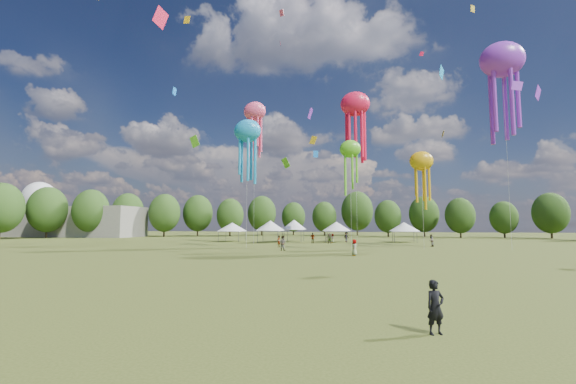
# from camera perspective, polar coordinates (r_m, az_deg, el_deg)

# --- Properties ---
(ground) EXTENTS (300.00, 300.00, 0.00)m
(ground) POSITION_cam_1_polar(r_m,az_deg,el_deg) (16.07, -11.47, -16.95)
(ground) COLOR #384416
(ground) RESTS_ON ground
(observer_main) EXTENTS (0.71, 0.61, 1.63)m
(observer_main) POSITION_cam_1_polar(r_m,az_deg,el_deg) (12.59, 21.93, -16.25)
(observer_main) COLOR black
(observer_main) RESTS_ON ground
(spectator_near) EXTENTS (1.08, 0.94, 1.86)m
(spectator_near) POSITION_cam_1_polar(r_m,az_deg,el_deg) (47.39, -0.85, -7.96)
(spectator_near) COLOR gray
(spectator_near) RESTS_ON ground
(spectators_far) EXTENTS (23.08, 32.46, 1.86)m
(spectators_far) POSITION_cam_1_polar(r_m,az_deg,el_deg) (62.38, 8.95, -7.24)
(spectators_far) COLOR gray
(spectators_far) RESTS_ON ground
(festival_tents) EXTENTS (38.49, 11.82, 4.28)m
(festival_tents) POSITION_cam_1_polar(r_m,az_deg,el_deg) (70.27, 2.86, -5.32)
(festival_tents) COLOR #47474C
(festival_tents) RESTS_ON ground
(show_kites) EXTENTS (42.45, 16.41, 28.17)m
(show_kites) POSITION_cam_1_polar(r_m,az_deg,el_deg) (57.32, 14.61, 11.71)
(show_kites) COLOR #188ECE
(show_kites) RESTS_ON ground
(small_kites) EXTENTS (73.10, 58.03, 35.57)m
(small_kites) POSITION_cam_1_polar(r_m,az_deg,el_deg) (61.32, 6.18, 19.16)
(small_kites) COLOR #188ECE
(small_kites) RESTS_ON ground
(treeline) EXTENTS (201.57, 95.24, 13.43)m
(treeline) POSITION_cam_1_polar(r_m,az_deg,el_deg) (77.74, 3.92, -2.68)
(treeline) COLOR #38281C
(treeline) RESTS_ON ground
(hangar) EXTENTS (40.00, 12.00, 8.00)m
(hangar) POSITION_cam_1_polar(r_m,az_deg,el_deg) (116.50, -30.90, -4.01)
(hangar) COLOR gray
(hangar) RESTS_ON ground
(radome) EXTENTS (9.00, 9.00, 16.00)m
(radome) POSITION_cam_1_polar(r_m,az_deg,el_deg) (132.07, -34.19, -1.29)
(radome) COLOR white
(radome) RESTS_ON ground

